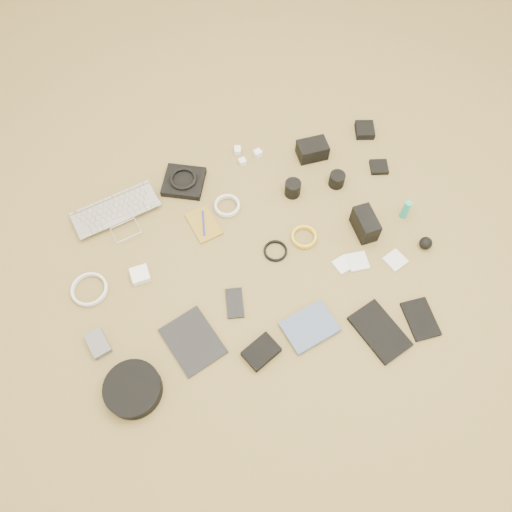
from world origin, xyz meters
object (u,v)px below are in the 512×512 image
object	(u,v)px
phone	(235,303)
laptop	(121,220)
headphone_case	(133,389)
dslr_camera	(312,150)
paperback	(320,343)
tablet	(193,341)

from	to	relation	value
phone	laptop	bearing A→B (deg)	136.57
phone	headphone_case	distance (m)	0.48
phone	dslr_camera	bearing A→B (deg)	59.27
phone	paperback	bearing A→B (deg)	-32.63
phone	headphone_case	bearing A→B (deg)	-142.24
tablet	phone	world-z (taller)	same
tablet	phone	xyz separation A→B (m)	(0.19, 0.10, -0.00)
tablet	phone	size ratio (longest dim) A/B	1.80
dslr_camera	headphone_case	bearing A→B (deg)	-138.54
headphone_case	tablet	bearing A→B (deg)	26.49
headphone_case	paperback	distance (m)	0.69
dslr_camera	tablet	world-z (taller)	dslr_camera
phone	paperback	world-z (taller)	paperback
dslr_camera	phone	xyz separation A→B (m)	(-0.52, -0.60, -0.03)
phone	paperback	distance (m)	0.36
dslr_camera	tablet	xyz separation A→B (m)	(-0.71, -0.70, -0.03)
laptop	phone	distance (m)	0.61
laptop	dslr_camera	size ratio (longest dim) A/B	2.79
tablet	paperback	bearing A→B (deg)	-35.79
phone	paperback	xyz separation A→B (m)	(0.26, -0.24, 0.00)
headphone_case	paperback	bearing A→B (deg)	-1.87
tablet	headphone_case	distance (m)	0.27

